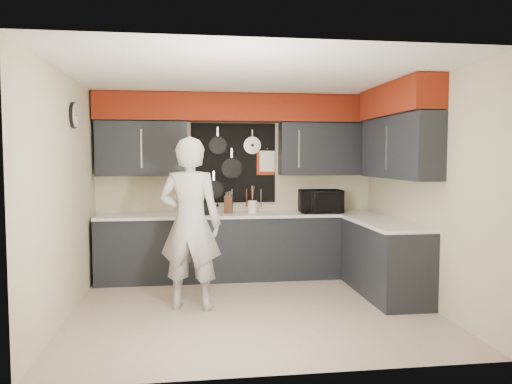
{
  "coord_description": "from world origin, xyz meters",
  "views": [
    {
      "loc": [
        -0.71,
        -5.49,
        1.71
      ],
      "look_at": [
        0.11,
        0.5,
        1.29
      ],
      "focal_mm": 35.0,
      "sensor_mm": 36.0,
      "label": 1
    }
  ],
  "objects": [
    {
      "name": "back_wall_assembly",
      "position": [
        0.01,
        1.6,
        2.01
      ],
      "size": [
        4.0,
        0.36,
        2.6
      ],
      "color": "beige",
      "rests_on": "ground"
    },
    {
      "name": "ground",
      "position": [
        0.0,
        0.0,
        0.0
      ],
      "size": [
        4.0,
        4.0,
        0.0
      ],
      "primitive_type": "plane",
      "color": "tan",
      "rests_on": "ground"
    },
    {
      "name": "person",
      "position": [
        -0.69,
        0.09,
        0.97
      ],
      "size": [
        0.8,
        0.63,
        1.93
      ],
      "primitive_type": "imported",
      "rotation": [
        0.0,
        0.0,
        2.88
      ],
      "color": "#ADADAA",
      "rests_on": "ground"
    },
    {
      "name": "microwave",
      "position": [
        1.16,
        1.39,
        1.08
      ],
      "size": [
        0.61,
        0.43,
        0.33
      ],
      "primitive_type": "imported",
      "rotation": [
        0.0,
        0.0,
        -0.04
      ],
      "color": "black",
      "rests_on": "base_cabinets"
    },
    {
      "name": "right_wall_assembly",
      "position": [
        1.85,
        0.26,
        1.94
      ],
      "size": [
        0.36,
        3.5,
        2.6
      ],
      "color": "beige",
      "rests_on": "ground"
    },
    {
      "name": "base_cabinets",
      "position": [
        0.49,
        1.13,
        0.46
      ],
      "size": [
        3.95,
        2.2,
        0.92
      ],
      "color": "black",
      "rests_on": "ground"
    },
    {
      "name": "left_wall_assembly",
      "position": [
        -1.99,
        0.02,
        1.33
      ],
      "size": [
        0.05,
        3.5,
        2.6
      ],
      "color": "beige",
      "rests_on": "ground"
    },
    {
      "name": "knife_block",
      "position": [
        -0.14,
        1.51,
        1.04
      ],
      "size": [
        0.13,
        0.13,
        0.25
      ],
      "primitive_type": "cube",
      "rotation": [
        0.0,
        0.0,
        -0.2
      ],
      "color": "#3E2113",
      "rests_on": "base_cabinets"
    },
    {
      "name": "utensil_crock",
      "position": [
        0.2,
        1.49,
        1.01
      ],
      "size": [
        0.14,
        0.14,
        0.18
      ],
      "primitive_type": "cylinder",
      "color": "white",
      "rests_on": "base_cabinets"
    },
    {
      "name": "coffee_maker",
      "position": [
        -0.47,
        1.45,
        1.08
      ],
      "size": [
        0.22,
        0.25,
        0.31
      ],
      "rotation": [
        0.0,
        0.0,
        0.29
      ],
      "color": "black",
      "rests_on": "base_cabinets"
    }
  ]
}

